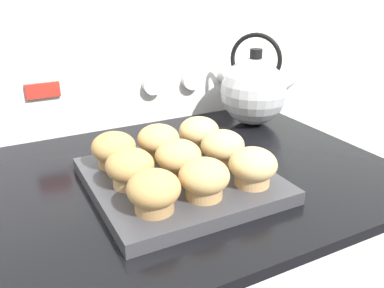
{
  "coord_description": "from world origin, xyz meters",
  "views": [
    {
      "loc": [
        -0.28,
        -0.29,
        1.25
      ],
      "look_at": [
        0.0,
        0.24,
        1.0
      ],
      "focal_mm": 38.0,
      "sensor_mm": 36.0,
      "label": 1
    }
  ],
  "objects_px": {
    "muffin_r1_c0": "(130,168)",
    "tea_kettle": "(254,90)",
    "muffin_r1_c1": "(178,158)",
    "muffin_r2_c0": "(114,149)",
    "muffin_r2_c1": "(159,141)",
    "muffin_r0_c0": "(154,191)",
    "muffin_r0_c1": "(204,179)",
    "muffin_r0_c2": "(253,167)",
    "muffin_r2_c2": "(199,133)",
    "muffin_r1_c2": "(222,148)",
    "muffin_pan": "(180,180)"
  },
  "relations": [
    {
      "from": "muffin_r1_c2",
      "to": "muffin_r0_c1",
      "type": "bearing_deg",
      "value": -134.34
    },
    {
      "from": "muffin_r1_c0",
      "to": "muffin_r2_c2",
      "type": "xyz_separation_m",
      "value": [
        0.17,
        0.08,
        0.0
      ]
    },
    {
      "from": "muffin_r2_c2",
      "to": "muffin_r1_c1",
      "type": "bearing_deg",
      "value": -134.7
    },
    {
      "from": "muffin_r0_c0",
      "to": "muffin_r2_c1",
      "type": "distance_m",
      "value": 0.19
    },
    {
      "from": "muffin_r1_c2",
      "to": "muffin_r2_c0",
      "type": "xyz_separation_m",
      "value": [
        -0.17,
        0.08,
        0.0
      ]
    },
    {
      "from": "muffin_r0_c2",
      "to": "muffin_r1_c2",
      "type": "relative_size",
      "value": 1.0
    },
    {
      "from": "muffin_r1_c0",
      "to": "tea_kettle",
      "type": "xyz_separation_m",
      "value": [
        0.38,
        0.2,
        0.03
      ]
    },
    {
      "from": "muffin_r0_c0",
      "to": "muffin_r2_c1",
      "type": "xyz_separation_m",
      "value": [
        0.08,
        0.17,
        0.0
      ]
    },
    {
      "from": "muffin_r1_c0",
      "to": "muffin_r1_c1",
      "type": "height_order",
      "value": "same"
    },
    {
      "from": "muffin_pan",
      "to": "muffin_r2_c2",
      "type": "relative_size",
      "value": 3.8
    },
    {
      "from": "muffin_r0_c2",
      "to": "tea_kettle",
      "type": "height_order",
      "value": "tea_kettle"
    },
    {
      "from": "muffin_r1_c0",
      "to": "muffin_r2_c0",
      "type": "distance_m",
      "value": 0.08
    },
    {
      "from": "muffin_r0_c1",
      "to": "muffin_r0_c2",
      "type": "bearing_deg",
      "value": -0.34
    },
    {
      "from": "muffin_r1_c1",
      "to": "muffin_r2_c0",
      "type": "relative_size",
      "value": 1.0
    },
    {
      "from": "muffin_r1_c1",
      "to": "muffin_r0_c0",
      "type": "bearing_deg",
      "value": -132.97
    },
    {
      "from": "muffin_r1_c0",
      "to": "muffin_r2_c1",
      "type": "distance_m",
      "value": 0.12
    },
    {
      "from": "muffin_r0_c2",
      "to": "muffin_r2_c1",
      "type": "height_order",
      "value": "same"
    },
    {
      "from": "muffin_pan",
      "to": "muffin_r1_c1",
      "type": "relative_size",
      "value": 3.8
    },
    {
      "from": "muffin_r2_c1",
      "to": "muffin_r2_c2",
      "type": "height_order",
      "value": "same"
    },
    {
      "from": "muffin_r1_c1",
      "to": "tea_kettle",
      "type": "distance_m",
      "value": 0.36
    },
    {
      "from": "muffin_r2_c1",
      "to": "muffin_r1_c1",
      "type": "bearing_deg",
      "value": -90.29
    },
    {
      "from": "muffin_r2_c0",
      "to": "muffin_r1_c0",
      "type": "bearing_deg",
      "value": -89.73
    },
    {
      "from": "muffin_r2_c0",
      "to": "muffin_r0_c2",
      "type": "bearing_deg",
      "value": -44.16
    },
    {
      "from": "muffin_pan",
      "to": "muffin_r0_c1",
      "type": "relative_size",
      "value": 3.8
    },
    {
      "from": "muffin_r0_c1",
      "to": "muffin_r1_c1",
      "type": "bearing_deg",
      "value": 91.46
    },
    {
      "from": "muffin_r1_c0",
      "to": "muffin_r2_c1",
      "type": "xyz_separation_m",
      "value": [
        0.08,
        0.08,
        0.0
      ]
    },
    {
      "from": "muffin_r1_c0",
      "to": "muffin_r2_c0",
      "type": "bearing_deg",
      "value": 90.27
    },
    {
      "from": "muffin_r1_c0",
      "to": "tea_kettle",
      "type": "distance_m",
      "value": 0.43
    },
    {
      "from": "muffin_r2_c1",
      "to": "tea_kettle",
      "type": "bearing_deg",
      "value": 22.06
    },
    {
      "from": "muffin_r0_c1",
      "to": "muffin_r2_c2",
      "type": "distance_m",
      "value": 0.19
    },
    {
      "from": "muffin_r0_c1",
      "to": "muffin_r1_c2",
      "type": "relative_size",
      "value": 1.0
    },
    {
      "from": "muffin_r0_c0",
      "to": "muffin_r1_c2",
      "type": "distance_m",
      "value": 0.19
    },
    {
      "from": "muffin_pan",
      "to": "muffin_r0_c1",
      "type": "bearing_deg",
      "value": -90.41
    },
    {
      "from": "muffin_r0_c0",
      "to": "muffin_r2_c2",
      "type": "height_order",
      "value": "same"
    },
    {
      "from": "muffin_r2_c2",
      "to": "muffin_r2_c1",
      "type": "bearing_deg",
      "value": -178.21
    },
    {
      "from": "muffin_r2_c2",
      "to": "muffin_r2_c0",
      "type": "bearing_deg",
      "value": -179.22
    },
    {
      "from": "muffin_r1_c0",
      "to": "tea_kettle",
      "type": "bearing_deg",
      "value": 28.01
    },
    {
      "from": "muffin_r1_c1",
      "to": "tea_kettle",
      "type": "height_order",
      "value": "tea_kettle"
    },
    {
      "from": "muffin_pan",
      "to": "muffin_r1_c2",
      "type": "relative_size",
      "value": 3.8
    },
    {
      "from": "muffin_r1_c0",
      "to": "muffin_r2_c0",
      "type": "xyz_separation_m",
      "value": [
        -0.0,
        0.08,
        0.0
      ]
    },
    {
      "from": "muffin_r1_c1",
      "to": "muffin_r2_c1",
      "type": "xyz_separation_m",
      "value": [
        0.0,
        0.08,
        0.0
      ]
    },
    {
      "from": "muffin_r0_c2",
      "to": "tea_kettle",
      "type": "relative_size",
      "value": 0.36
    },
    {
      "from": "muffin_r0_c1",
      "to": "muffin_r1_c0",
      "type": "height_order",
      "value": "same"
    },
    {
      "from": "muffin_r1_c2",
      "to": "muffin_pan",
      "type": "bearing_deg",
      "value": -178.35
    },
    {
      "from": "muffin_r2_c1",
      "to": "muffin_r2_c2",
      "type": "distance_m",
      "value": 0.09
    },
    {
      "from": "muffin_r1_c0",
      "to": "muffin_r0_c0",
      "type": "bearing_deg",
      "value": -87.12
    },
    {
      "from": "muffin_r0_c1",
      "to": "muffin_r1_c2",
      "type": "xyz_separation_m",
      "value": [
        0.09,
        0.09,
        0.0
      ]
    },
    {
      "from": "muffin_r0_c1",
      "to": "muffin_r1_c0",
      "type": "xyz_separation_m",
      "value": [
        -0.09,
        0.09,
        0.0
      ]
    },
    {
      "from": "muffin_r2_c2",
      "to": "muffin_r0_c1",
      "type": "bearing_deg",
      "value": -116.16
    },
    {
      "from": "muffin_r1_c1",
      "to": "muffin_r2_c1",
      "type": "relative_size",
      "value": 1.0
    }
  ]
}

